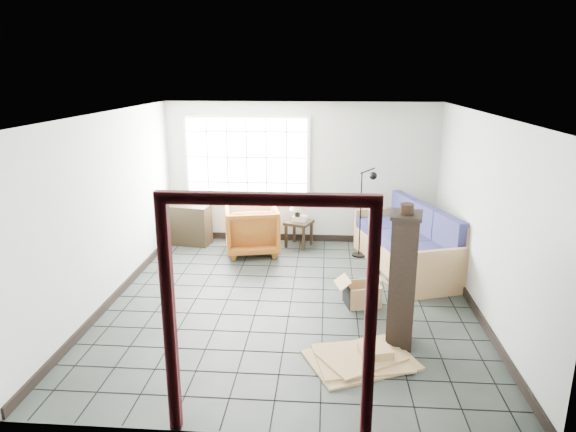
# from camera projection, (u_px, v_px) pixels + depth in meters

# --- Properties ---
(ground) EXTENTS (5.50, 5.50, 0.00)m
(ground) POSITION_uv_depth(u_px,v_px,m) (291.00, 302.00, 7.19)
(ground) COLOR black
(ground) RESTS_ON ground
(room_shell) EXTENTS (5.02, 5.52, 2.61)m
(room_shell) POSITION_uv_depth(u_px,v_px,m) (291.00, 184.00, 6.76)
(room_shell) COLOR #B9BFB8
(room_shell) RESTS_ON ground
(window_panel) EXTENTS (2.32, 0.08, 1.52)m
(window_panel) POSITION_uv_depth(u_px,v_px,m) (247.00, 157.00, 9.42)
(window_panel) COLOR silver
(window_panel) RESTS_ON ground
(doorway_trim) EXTENTS (1.80, 0.08, 2.20)m
(doorway_trim) POSITION_uv_depth(u_px,v_px,m) (268.00, 290.00, 4.23)
(doorway_trim) COLOR #340B0F
(doorway_trim) RESTS_ON ground
(futon_sofa) EXTENTS (1.59, 2.53, 1.05)m
(futon_sofa) POSITION_uv_depth(u_px,v_px,m) (411.00, 246.00, 8.36)
(futon_sofa) COLOR #B28050
(futon_sofa) RESTS_ON ground
(armchair) EXTENTS (1.07, 1.02, 0.93)m
(armchair) POSITION_uv_depth(u_px,v_px,m) (252.00, 227.00, 9.05)
(armchair) COLOR #923B15
(armchair) RESTS_ON ground
(side_table) EXTENTS (0.57, 0.57, 0.48)m
(side_table) POSITION_uv_depth(u_px,v_px,m) (299.00, 226.00, 9.39)
(side_table) COLOR black
(side_table) RESTS_ON ground
(table_lamp) EXTENTS (0.34, 0.34, 0.43)m
(table_lamp) POSITION_uv_depth(u_px,v_px,m) (297.00, 205.00, 9.28)
(table_lamp) COLOR black
(table_lamp) RESTS_ON side_table
(projector) EXTENTS (0.29, 0.25, 0.09)m
(projector) POSITION_uv_depth(u_px,v_px,m) (300.00, 218.00, 9.37)
(projector) COLOR silver
(projector) RESTS_ON side_table
(floor_lamp) EXTENTS (0.42, 0.43, 1.60)m
(floor_lamp) POSITION_uv_depth(u_px,v_px,m) (366.00, 210.00, 8.68)
(floor_lamp) COLOR black
(floor_lamp) RESTS_ON ground
(console_shelf) EXTENTS (1.00, 0.52, 0.74)m
(console_shelf) POSITION_uv_depth(u_px,v_px,m) (185.00, 224.00, 9.55)
(console_shelf) COLOR black
(console_shelf) RESTS_ON ground
(tall_shelf) EXTENTS (0.41, 0.49, 1.60)m
(tall_shelf) POSITION_uv_depth(u_px,v_px,m) (403.00, 279.00, 5.89)
(tall_shelf) COLOR black
(tall_shelf) RESTS_ON ground
(pot) EXTENTS (0.18, 0.18, 0.11)m
(pot) POSITION_uv_depth(u_px,v_px,m) (407.00, 209.00, 5.64)
(pot) COLOR black
(pot) RESTS_ON tall_shelf
(open_box) EXTENTS (0.80, 0.52, 0.42)m
(open_box) POSITION_uv_depth(u_px,v_px,m) (362.00, 294.00, 7.08)
(open_box) COLOR #9A714A
(open_box) RESTS_ON ground
(cardboard_pile) EXTENTS (1.37, 1.21, 0.17)m
(cardboard_pile) POSITION_uv_depth(u_px,v_px,m) (363.00, 357.00, 5.71)
(cardboard_pile) COLOR #9A714A
(cardboard_pile) RESTS_ON ground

